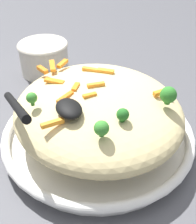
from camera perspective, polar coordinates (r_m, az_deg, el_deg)
The scene contains 21 objects.
ground_plane at distance 0.60m, azimuth 0.00°, elevation -5.94°, with size 2.40×2.40×0.00m, color #4C4C51.
serving_bowl at distance 0.58m, azimuth 0.00°, elevation -4.40°, with size 0.37×0.37×0.04m.
pasta_mound at distance 0.54m, azimuth 0.00°, elevation 0.36°, with size 0.33×0.31×0.09m, color #DBC689.
carrot_piece_0 at distance 0.58m, azimuth 1.49°, elevation 7.87°, with size 0.03×0.01×0.01m, color orange.
carrot_piece_1 at distance 0.52m, azimuth -0.20°, elevation 5.30°, with size 0.03×0.01×0.01m, color orange.
carrot_piece_2 at distance 0.56m, azimuth -8.45°, elevation 5.92°, with size 0.04×0.01×0.01m, color orange.
carrot_piece_3 at distance 0.58m, azimuth -1.36°, elevation 8.15°, with size 0.04×0.01×0.01m, color orange.
carrot_piece_4 at distance 0.52m, azimuth -4.36°, elevation 4.87°, with size 0.02×0.01×0.01m, color orange.
carrot_piece_5 at distance 0.61m, azimuth -8.82°, elevation 8.82°, with size 0.04×0.01×0.01m, color orange.
carrot_piece_6 at distance 0.45m, azimuth -8.82°, elevation -2.15°, with size 0.04×0.01×0.01m, color orange.
carrot_piece_7 at distance 0.60m, azimuth -10.70°, elevation 8.07°, with size 0.03×0.01×0.01m, color orange.
carrot_piece_8 at distance 0.50m, azimuth -1.61°, elevation 3.18°, with size 0.02×0.01×0.01m, color orange.
carrot_piece_9 at distance 0.53m, azimuth 12.32°, elevation 3.82°, with size 0.03×0.01×0.01m, color orange.
carrot_piece_10 at distance 0.62m, azimuth -6.90°, elevation 9.30°, with size 0.03×0.01×0.01m, color orange.
carrot_piece_11 at distance 0.50m, azimuth -6.40°, elevation 2.89°, with size 0.04×0.01×0.01m, color orange.
broccoli_floret_0 at distance 0.42m, azimuth 0.69°, elevation -3.17°, with size 0.02×0.02×0.03m.
broccoli_floret_1 at distance 0.45m, azimuth 5.25°, elevation -0.40°, with size 0.02×0.02×0.02m.
broccoli_floret_2 at distance 0.50m, azimuth 13.45°, elevation 3.21°, with size 0.03×0.03×0.03m.
broccoli_floret_3 at distance 0.49m, azimuth -12.70°, elevation 2.65°, with size 0.02×0.02×0.02m.
serving_spoon at distance 0.45m, azimuth -9.25°, elevation 0.88°, with size 0.16×0.11×0.07m.
companion_bowl at distance 0.83m, azimuth -10.43°, elevation 10.53°, with size 0.14×0.14×0.09m.
Camera 1 is at (-0.40, 0.18, 0.40)m, focal length 47.25 mm.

